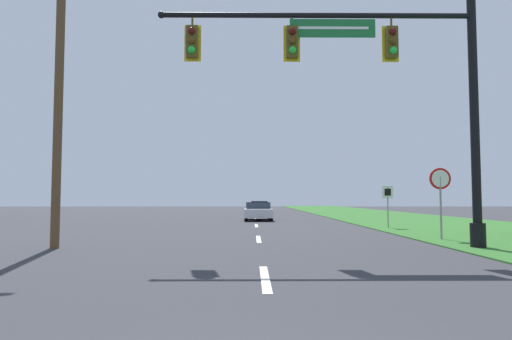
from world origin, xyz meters
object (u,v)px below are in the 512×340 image
object	(u,v)px
far_car	(259,207)
route_sign_post	(388,197)
utility_pole_near	(59,81)
car_ahead	(258,211)
signal_mast	(386,82)
stop_sign	(440,187)

from	to	relation	value
far_car	route_sign_post	distance (m)	23.99
far_car	utility_pole_near	size ratio (longest dim) A/B	0.44
utility_pole_near	car_ahead	bearing A→B (deg)	70.20
signal_mast	car_ahead	distance (m)	18.37
far_car	utility_pole_near	bearing A→B (deg)	-101.59
car_ahead	utility_pole_near	size ratio (longest dim) A/B	0.48
far_car	utility_pole_near	distance (m)	32.89
signal_mast	far_car	size ratio (longest dim) A/B	2.27
stop_sign	utility_pole_near	bearing A→B (deg)	-168.72
utility_pole_near	far_car	bearing A→B (deg)	78.41
far_car	stop_sign	size ratio (longest dim) A/B	1.71
signal_mast	stop_sign	world-z (taller)	signal_mast
car_ahead	route_sign_post	world-z (taller)	route_sign_post
signal_mast	stop_sign	xyz separation A→B (m)	(2.66, 2.66, -3.06)
signal_mast	route_sign_post	world-z (taller)	signal_mast
route_sign_post	utility_pole_near	size ratio (longest dim) A/B	0.21
signal_mast	utility_pole_near	xyz separation A→B (m)	(-9.81, 0.17, 0.07)
car_ahead	utility_pole_near	bearing A→B (deg)	-109.80
signal_mast	car_ahead	xyz separation A→B (m)	(-3.58, 17.49, -4.32)
signal_mast	far_car	world-z (taller)	signal_mast
signal_mast	route_sign_post	size ratio (longest dim) A/B	4.78
stop_sign	far_car	bearing A→B (deg)	101.38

